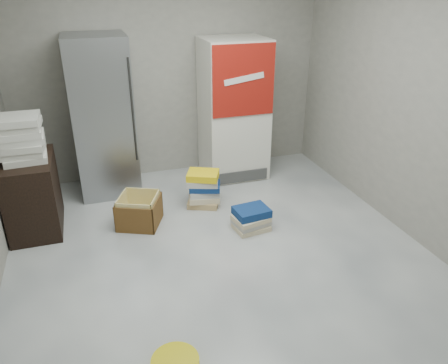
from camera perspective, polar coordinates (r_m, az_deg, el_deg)
ground at (r=4.12m, az=0.87°, el=-11.75°), size 5.00×5.00×0.00m
room_shell at (r=3.35m, az=1.08°, el=13.54°), size 4.04×5.04×2.82m
steel_fridge at (r=5.46m, az=-15.52°, el=8.13°), size 0.70×0.72×1.90m
coke_cooler at (r=5.76m, az=1.28°, el=9.45°), size 0.80×0.73×1.80m
wood_shelf at (r=5.01m, az=-23.70°, el=-1.51°), size 0.50×0.80×0.80m
supply_box_stack at (r=4.78m, az=-24.95°, el=5.20°), size 0.44×0.44×0.45m
phonebook_stack_main at (r=5.13m, az=-2.67°, el=-0.88°), size 0.45×0.40×0.44m
phonebook_stack_side at (r=4.70m, az=3.58°, el=-4.81°), size 0.42×0.36×0.25m
cardboard_box at (r=4.86m, az=-11.00°, el=-3.93°), size 0.56×0.56×0.34m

